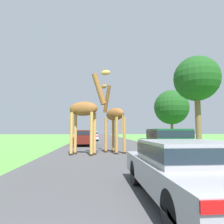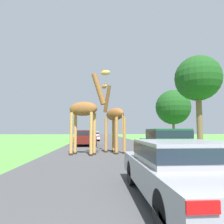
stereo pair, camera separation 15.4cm
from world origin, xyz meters
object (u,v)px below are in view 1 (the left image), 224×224
(car_lead_maroon, at_px, (187,168))
(giraffe_companion, at_px, (86,111))
(tree_left_edge, at_px, (171,107))
(giraffe_near_road, at_px, (114,117))
(tree_right_cluster, at_px, (197,79))
(car_queue_left, at_px, (86,137))
(car_queue_right, at_px, (169,144))
(car_far_ahead, at_px, (91,136))

(car_lead_maroon, bearing_deg, giraffe_companion, 107.43)
(tree_left_edge, bearing_deg, giraffe_near_road, -122.11)
(giraffe_near_road, bearing_deg, tree_right_cluster, 4.05)
(car_lead_maroon, distance_m, car_queue_left, 15.75)
(giraffe_near_road, height_order, car_lead_maroon, giraffe_near_road)
(giraffe_near_road, xyz_separation_m, car_lead_maroon, (0.68, -8.71, -1.63))
(tree_left_edge, bearing_deg, tree_right_cluster, -98.83)
(tree_left_edge, bearing_deg, car_queue_right, -111.87)
(car_queue_right, xyz_separation_m, tree_right_cluster, (6.32, 9.12, 5.52))
(car_far_ahead, height_order, tree_right_cluster, tree_right_cluster)
(tree_right_cluster, bearing_deg, car_lead_maroon, -118.94)
(car_lead_maroon, height_order, car_far_ahead, car_far_ahead)
(car_lead_maroon, relative_size, car_far_ahead, 0.89)
(giraffe_companion, height_order, tree_left_edge, tree_left_edge)
(tree_left_edge, bearing_deg, giraffe_companion, -124.68)
(giraffe_companion, height_order, car_far_ahead, giraffe_companion)
(tree_left_edge, bearing_deg, car_lead_maroon, -110.83)
(tree_left_edge, distance_m, tree_right_cluster, 11.01)
(giraffe_near_road, xyz_separation_m, car_queue_right, (2.15, -3.76, -1.49))
(giraffe_near_road, xyz_separation_m, tree_left_edge, (10.14, 16.15, 2.61))
(car_queue_left, bearing_deg, car_queue_right, -68.10)
(car_queue_right, distance_m, tree_left_edge, 21.84)
(giraffe_companion, relative_size, car_lead_maroon, 1.18)
(car_queue_right, bearing_deg, car_lead_maroon, -106.51)
(car_lead_maroon, distance_m, car_queue_right, 5.17)
(car_queue_left, relative_size, tree_left_edge, 0.65)
(tree_left_edge, xyz_separation_m, tree_right_cluster, (-1.68, -10.79, 1.43))
(giraffe_companion, height_order, car_lead_maroon, giraffe_companion)
(car_queue_right, height_order, tree_left_edge, tree_left_edge)
(car_queue_left, bearing_deg, giraffe_companion, -87.38)
(giraffe_near_road, xyz_separation_m, giraffe_companion, (-1.74, -1.01, 0.25))
(giraffe_near_road, distance_m, car_queue_left, 7.27)
(giraffe_near_road, relative_size, car_queue_right, 1.21)
(car_queue_right, distance_m, car_far_ahead, 20.19)
(tree_right_cluster, bearing_deg, car_queue_right, -124.70)
(car_queue_right, xyz_separation_m, car_far_ahead, (-3.89, 19.81, -0.11))
(giraffe_companion, xyz_separation_m, car_queue_right, (3.89, -2.75, -1.74))
(car_lead_maroon, relative_size, tree_right_cluster, 0.50)
(car_far_ahead, bearing_deg, tree_left_edge, 0.48)
(car_queue_right, bearing_deg, giraffe_near_road, 119.75)
(car_lead_maroon, bearing_deg, giraffe_near_road, 94.46)
(giraffe_near_road, bearing_deg, giraffe_companion, -178.17)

